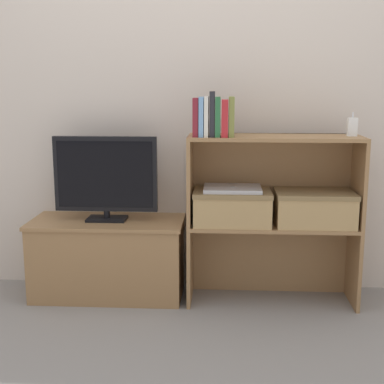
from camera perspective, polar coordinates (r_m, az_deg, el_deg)
The scene contains 17 objects.
ground_plane at distance 2.99m, azimuth -0.18°, elevation -12.43°, with size 16.00×16.00×0.00m, color gray.
wall_back at distance 3.15m, azimuth 0.28°, elevation 11.25°, with size 10.00×0.05×2.40m.
tv_stand at distance 3.15m, azimuth -8.92°, elevation -6.92°, with size 0.87×0.40×0.45m.
tv at distance 3.03m, azimuth -9.20°, elevation 1.65°, with size 0.58×0.14×0.48m.
bookshelf_lower_tier at distance 3.10m, azimuth 8.36°, elevation -5.93°, with size 0.93×0.32×0.45m.
bookshelf_upper_tier at distance 3.00m, azimuth 8.62°, elevation 2.69°, with size 0.93×0.32×0.48m.
book_maroon at distance 2.84m, azimuth 0.41°, elevation 7.98°, with size 0.03×0.14×0.20m.
book_skyblue at distance 2.84m, azimuth 1.02°, elevation 8.03°, with size 0.02×0.14×0.21m.
book_ivory at distance 2.84m, azimuth 1.56°, elevation 8.05°, with size 0.02×0.14×0.21m.
book_charcoal at distance 2.84m, azimuth 2.17°, elevation 8.31°, with size 0.03×0.13×0.23m.
book_forest at distance 2.84m, azimuth 2.77°, elevation 8.02°, with size 0.03×0.14×0.21m.
book_crimson at distance 2.84m, azimuth 3.52°, elevation 7.86°, with size 0.03×0.15×0.19m.
book_olive at distance 2.84m, azimuth 4.23°, elevation 8.01°, with size 0.03×0.13×0.21m.
baby_monitor at distance 2.98m, azimuth 16.72°, elevation 6.67°, with size 0.05×0.04×0.13m.
storage_basket_left at distance 2.95m, azimuth 4.31°, elevation -1.40°, with size 0.42×0.29×0.18m.
storage_basket_right at distance 2.99m, azimuth 12.90°, elevation -1.48°, with size 0.42×0.29×0.18m.
laptop at distance 2.93m, azimuth 4.34°, elevation 0.37°, with size 0.31×0.23×0.02m.
Camera 1 is at (0.17, -2.73, 1.20)m, focal length 50.00 mm.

